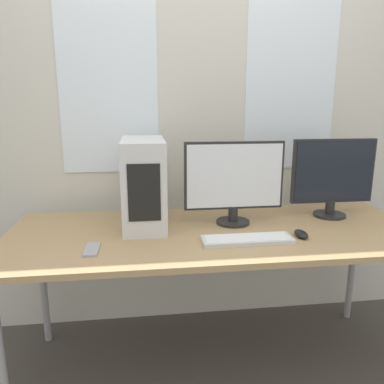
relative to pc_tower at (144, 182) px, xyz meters
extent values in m
cube|color=beige|center=(0.36, 0.40, 0.35)|extent=(8.00, 0.06, 2.70)
cube|color=white|center=(-0.19, 0.37, 0.69)|extent=(0.57, 0.01, 1.40)
cube|color=white|center=(0.91, 0.37, 0.69)|extent=(0.57, 0.01, 1.40)
cube|color=tan|center=(0.36, -0.15, -0.24)|extent=(2.10, 0.85, 0.03)
cylinder|color=#99999E|center=(-0.61, -0.49, -0.63)|extent=(0.04, 0.04, 0.75)
cylinder|color=#99999E|center=(-0.61, 0.19, -0.63)|extent=(0.04, 0.04, 0.75)
cylinder|color=#99999E|center=(1.33, 0.19, -0.63)|extent=(0.04, 0.04, 0.75)
cube|color=silver|center=(0.00, 0.00, 0.00)|extent=(0.21, 0.47, 0.45)
cube|color=black|center=(0.00, -0.24, 0.00)|extent=(0.15, 0.00, 0.27)
cylinder|color=black|center=(0.47, -0.05, -0.22)|extent=(0.18, 0.18, 0.02)
cylinder|color=black|center=(0.47, -0.05, -0.17)|extent=(0.05, 0.05, 0.08)
cube|color=black|center=(0.47, -0.05, 0.04)|extent=(0.52, 0.03, 0.35)
cube|color=white|center=(0.47, -0.07, 0.04)|extent=(0.50, 0.00, 0.33)
cylinder|color=black|center=(1.04, 0.00, -0.22)|extent=(0.18, 0.18, 0.02)
cylinder|color=black|center=(1.04, 0.00, -0.17)|extent=(0.05, 0.05, 0.08)
cube|color=black|center=(1.04, 0.00, 0.04)|extent=(0.47, 0.03, 0.35)
cube|color=black|center=(1.04, -0.01, 0.04)|extent=(0.45, 0.00, 0.33)
cube|color=silver|center=(0.47, -0.33, -0.22)|extent=(0.42, 0.13, 0.02)
cube|color=white|center=(0.47, -0.33, -0.20)|extent=(0.39, 0.11, 0.00)
ellipsoid|color=black|center=(0.74, -0.30, -0.21)|extent=(0.06, 0.11, 0.03)
cube|color=#99999E|center=(-0.23, -0.35, -0.22)|extent=(0.06, 0.15, 0.01)
camera|label=1|loc=(0.00, -1.92, 0.40)|focal=35.00mm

